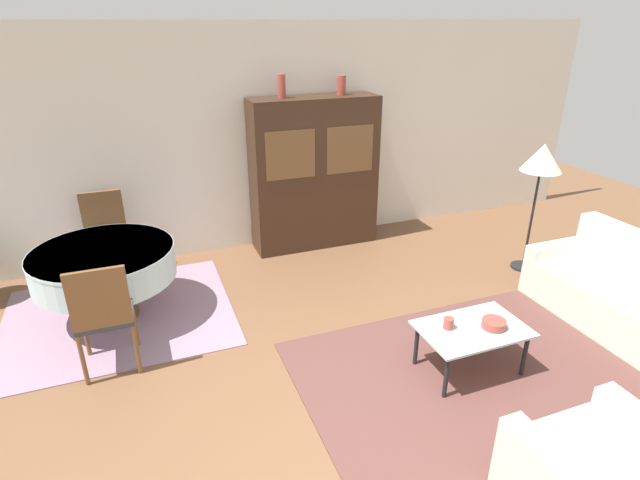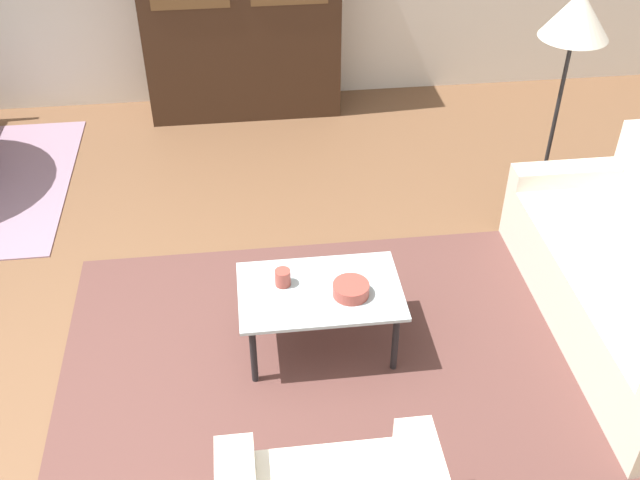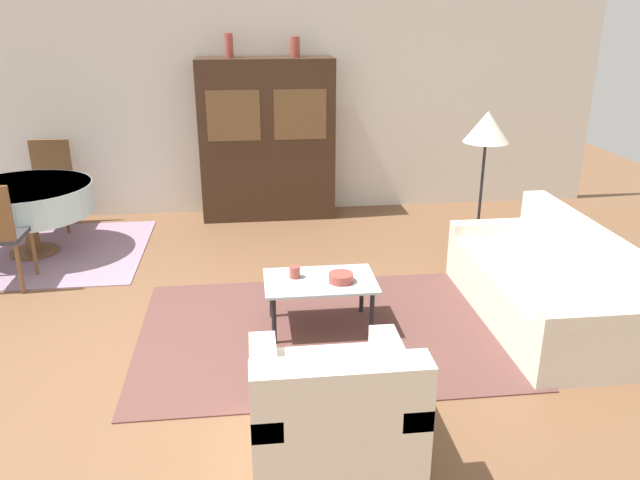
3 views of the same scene
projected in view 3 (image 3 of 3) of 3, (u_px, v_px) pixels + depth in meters
The scene contains 15 objects.
ground_plane at pixel (167, 366), 4.47m from camera, with size 14.00×14.00×0.00m, color brown.
wall_back at pixel (192, 102), 7.37m from camera, with size 10.00×0.06×2.70m.
area_rug at pixel (325, 332), 4.93m from camera, with size 2.90×2.00×0.01m.
dining_rug at pixel (39, 253), 6.49m from camera, with size 2.16×1.83×0.01m.
couch at pixel (545, 287), 5.04m from camera, with size 0.89×1.97×0.80m.
armchair at pixel (333, 411), 3.50m from camera, with size 0.91×0.91×0.78m.
coffee_table at pixel (320, 285), 4.87m from camera, with size 0.87×0.56×0.41m.
display_cabinet at pixel (267, 140), 7.34m from camera, with size 1.57×0.47×1.88m.
dining_table at pixel (26, 200), 6.29m from camera, with size 1.31×1.31×0.73m.
dining_chair_far at pixel (51, 179), 7.11m from camera, with size 0.44×0.44×0.99m.
floor_lamp at pixel (487, 132), 6.00m from camera, with size 0.44×0.44×1.48m.
cup at pixel (295, 272), 4.88m from camera, with size 0.08×0.08×0.09m.
bowl at pixel (341, 278), 4.81m from camera, with size 0.19×0.19×0.07m.
vase_tall at pixel (229, 45), 6.93m from camera, with size 0.09×0.09×0.26m.
vase_short at pixel (295, 47), 7.01m from camera, with size 0.11×0.11×0.23m.
Camera 3 is at (0.65, -3.96, 2.42)m, focal length 35.00 mm.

